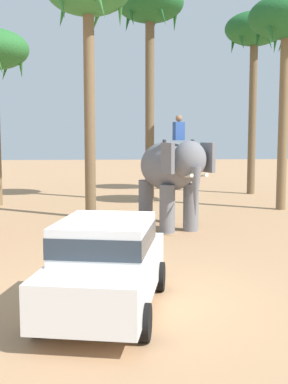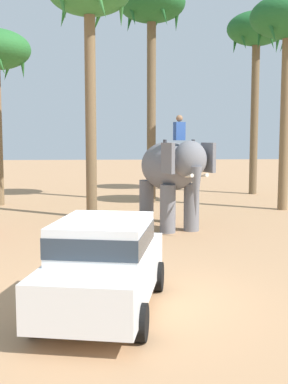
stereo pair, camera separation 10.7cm
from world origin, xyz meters
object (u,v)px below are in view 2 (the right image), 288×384
object	(u,v)px
palm_tree_leaning_seaward	(288,24)
elephant_with_mahout	(171,171)
palm_tree_left_of_road	(152,12)
palm_tree_far_back	(256,36)
palm_tree_near_hut	(89,0)
car_sedan_foreground	(104,261)

from	to	relation	value
palm_tree_leaning_seaward	elephant_with_mahout	bearing A→B (deg)	-142.99
palm_tree_left_of_road	palm_tree_far_back	bearing A→B (deg)	26.49
palm_tree_near_hut	palm_tree_far_back	xyz separation A→B (m)	(8.67, 7.60, 0.33)
elephant_with_mahout	palm_tree_far_back	xyz separation A→B (m)	(5.83, 10.07, 6.63)
palm_tree_leaning_seaward	palm_tree_near_hut	bearing A→B (deg)	-169.02
palm_tree_left_of_road	palm_tree_leaning_seaward	size ratio (longest dim) A/B	1.14
elephant_with_mahout	palm_tree_far_back	distance (m)	13.39
palm_tree_far_back	palm_tree_leaning_seaward	bearing A→B (deg)	-94.06
palm_tree_far_back	palm_tree_leaning_seaward	xyz separation A→B (m)	(-0.43, -6.00, -0.74)
car_sedan_foreground	palm_tree_left_of_road	world-z (taller)	palm_tree_left_of_road
elephant_with_mahout	palm_tree_far_back	size ratio (longest dim) A/B	0.41
car_sedan_foreground	elephant_with_mahout	distance (m)	8.43
palm_tree_left_of_road	car_sedan_foreground	bearing A→B (deg)	-97.84
elephant_with_mahout	palm_tree_far_back	bearing A→B (deg)	59.93
car_sedan_foreground	palm_tree_leaning_seaward	size ratio (longest dim) A/B	0.48
car_sedan_foreground	palm_tree_leaning_seaward	world-z (taller)	palm_tree_leaning_seaward
car_sedan_foreground	elephant_with_mahout	size ratio (longest dim) A/B	1.08
palm_tree_far_back	elephant_with_mahout	bearing A→B (deg)	-120.07
car_sedan_foreground	palm_tree_left_of_road	size ratio (longest dim) A/B	0.42
palm_tree_leaning_seaward	palm_tree_left_of_road	bearing A→B (deg)	151.18
palm_tree_far_back	palm_tree_leaning_seaward	world-z (taller)	palm_tree_far_back
elephant_with_mahout	palm_tree_leaning_seaward	distance (m)	8.97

